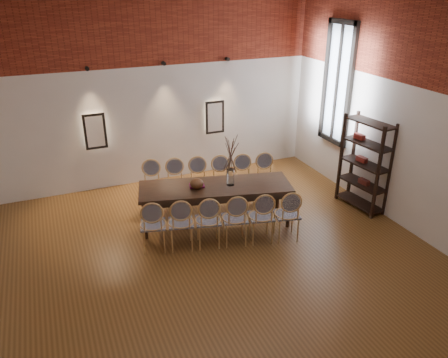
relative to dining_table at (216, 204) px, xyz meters
name	(u,v)px	position (x,y,z in m)	size (l,w,h in m)	color
floor	(219,263)	(-0.42, -1.19, -0.39)	(7.00, 7.00, 0.02)	brown
wall_back	(154,90)	(-0.42, 2.36, 1.62)	(7.00, 0.10, 4.00)	silver
wall_front	(404,300)	(-0.42, -4.74, 1.62)	(7.00, 0.10, 4.00)	silver
wall_right	(413,116)	(3.13, -1.19, 1.62)	(0.10, 7.00, 4.00)	silver
brick_band_back	(151,27)	(-0.42, 2.29, 2.88)	(7.00, 0.02, 1.50)	maroon
brick_band_front	(430,129)	(-0.42, -4.67, 2.88)	(7.00, 0.02, 1.50)	maroon
brick_band_right	(424,39)	(3.06, -1.19, 2.88)	(0.02, 7.00, 1.50)	maroon
niche_left	(95,131)	(-1.72, 2.26, 0.93)	(0.36, 0.06, 0.66)	#FFEAC6
niche_right	(214,117)	(0.88, 2.26, 0.93)	(0.36, 0.06, 0.66)	#FFEAC6
spot_fixture_left	(87,69)	(-1.72, 2.23, 2.17)	(0.08, 0.08, 0.10)	black
spot_fixture_mid	(164,63)	(-0.22, 2.23, 2.17)	(0.08, 0.08, 0.10)	black
spot_fixture_right	(227,59)	(1.18, 2.23, 2.17)	(0.08, 0.08, 0.10)	black
window_glass	(338,84)	(3.04, 0.81, 1.77)	(0.02, 0.78, 2.38)	silver
window_frame	(337,84)	(3.02, 0.81, 1.77)	(0.08, 0.90, 2.50)	black
window_mullion	(337,84)	(3.02, 0.81, 1.77)	(0.06, 0.06, 2.40)	black
dining_table	(216,204)	(0.00, 0.00, 0.00)	(2.69, 0.87, 0.75)	#382316
chair_near_a	(153,225)	(-1.26, -0.43, 0.09)	(0.44, 0.44, 0.94)	tan
chair_near_b	(181,222)	(-0.82, -0.53, 0.09)	(0.44, 0.44, 0.94)	tan
chair_near_c	(208,220)	(-0.39, -0.64, 0.09)	(0.44, 0.44, 0.94)	tan
chair_near_d	(235,218)	(0.05, -0.75, 0.09)	(0.44, 0.44, 0.94)	tan
chair_near_e	(261,216)	(0.49, -0.85, 0.09)	(0.44, 0.44, 0.94)	tan
chair_near_f	(287,214)	(0.92, -0.96, 0.09)	(0.44, 0.44, 0.94)	tan
chair_far_a	(152,187)	(-0.92, 0.96, 0.09)	(0.44, 0.44, 0.94)	tan
chair_far_b	(176,186)	(-0.49, 0.85, 0.09)	(0.44, 0.44, 0.94)	tan
chair_far_c	(199,184)	(-0.05, 0.75, 0.09)	(0.44, 0.44, 0.94)	tan
chair_far_d	(222,182)	(0.39, 0.64, 0.09)	(0.44, 0.44, 0.94)	tan
chair_far_e	(244,181)	(0.82, 0.53, 0.09)	(0.44, 0.44, 0.94)	tan
chair_far_f	(266,180)	(1.26, 0.43, 0.09)	(0.44, 0.44, 0.94)	tan
vase	(230,177)	(0.26, -0.06, 0.53)	(0.14, 0.14, 0.30)	silver
dried_branches	(231,153)	(0.26, -0.06, 0.98)	(0.50, 0.50, 0.70)	#4A3529
bowl	(197,184)	(-0.34, 0.03, 0.46)	(0.24, 0.24, 0.18)	#553119
book	(197,185)	(-0.31, 0.11, 0.39)	(0.26, 0.18, 0.03)	#7D1657
shelving_rack	(365,164)	(2.86, -0.50, 0.53)	(0.38, 1.00, 1.80)	black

